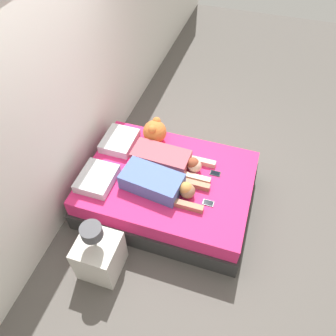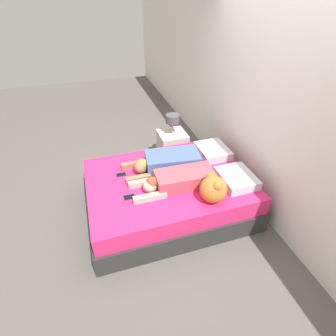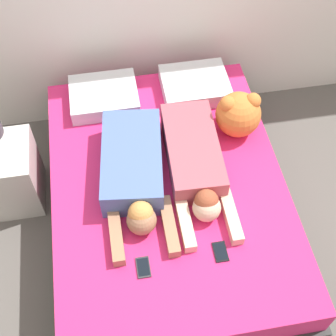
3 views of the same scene
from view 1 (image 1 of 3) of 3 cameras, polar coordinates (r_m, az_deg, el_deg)
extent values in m
plane|color=#5B5651|center=(4.33, 0.00, -5.77)|extent=(12.00, 12.00, 0.00)
cube|color=white|center=(3.79, -17.44, 10.47)|extent=(12.00, 0.06, 2.60)
cube|color=#2D2D2D|center=(4.21, 0.00, -4.67)|extent=(1.53, 2.05, 0.28)
cube|color=#E5286B|center=(4.01, 0.00, -2.50)|extent=(1.47, 1.99, 0.23)
cube|color=silver|center=(3.91, -12.26, -1.78)|extent=(0.47, 0.40, 0.11)
cube|color=silver|center=(4.29, -8.44, 4.72)|extent=(0.47, 0.40, 0.11)
cube|color=#4C66A5|center=(3.74, -2.82, -2.31)|extent=(0.45, 0.73, 0.20)
sphere|color=#A37051|center=(3.68, 3.42, -4.01)|extent=(0.18, 0.18, 0.18)
sphere|color=#D18C47|center=(3.65, 3.11, -3.55)|extent=(0.15, 0.15, 0.15)
cube|color=#A37051|center=(3.63, 3.24, -6.53)|extent=(0.07, 0.38, 0.07)
cube|color=#A37051|center=(3.81, 4.51, -2.82)|extent=(0.07, 0.38, 0.07)
cube|color=#B24C59|center=(3.99, -1.22, 1.83)|extent=(0.35, 0.71, 0.18)
sphere|color=beige|center=(3.92, 4.66, 0.37)|extent=(0.17, 0.17, 0.17)
sphere|color=#99472D|center=(3.90, 4.39, 0.82)|extent=(0.14, 0.14, 0.14)
cube|color=beige|center=(3.87, 4.64, -1.70)|extent=(0.07, 0.38, 0.07)
cube|color=beige|center=(4.05, 5.63, 1.17)|extent=(0.07, 0.38, 0.07)
cube|color=#2D2D33|center=(3.70, 7.03, -6.06)|extent=(0.08, 0.13, 0.01)
cube|color=black|center=(3.70, 7.04, -6.01)|extent=(0.06, 0.11, 0.00)
cube|color=black|center=(3.98, 8.22, -0.94)|extent=(0.08, 0.13, 0.01)
cube|color=black|center=(3.98, 8.23, -0.89)|extent=(0.06, 0.11, 0.00)
sphere|color=orange|center=(4.23, -2.32, 6.30)|extent=(0.30, 0.30, 0.30)
sphere|color=orange|center=(4.10, -2.76, 6.71)|extent=(0.11, 0.11, 0.11)
sphere|color=orange|center=(4.21, -1.99, 8.17)|extent=(0.11, 0.11, 0.11)
cube|color=beige|center=(3.71, -11.78, -14.77)|extent=(0.44, 0.44, 0.52)
cylinder|color=#999999|center=(3.40, -12.73, -12.10)|extent=(0.03, 0.03, 0.19)
cylinder|color=#4C4C51|center=(3.27, -13.20, -10.75)|extent=(0.22, 0.22, 0.13)
camera|label=2|loc=(4.94, 21.70, 34.60)|focal=28.00mm
camera|label=3|loc=(2.34, 43.30, 23.17)|focal=50.00mm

